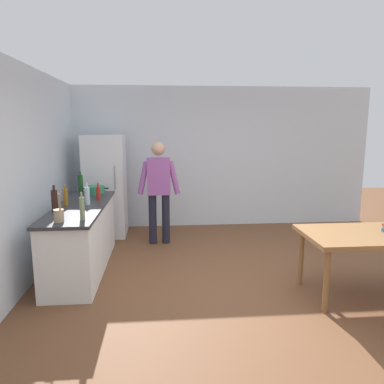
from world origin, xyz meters
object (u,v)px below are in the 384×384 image
Objects in this scene: refrigerator at (105,186)px; bottle_oil_amber at (65,197)px; person at (159,186)px; cooking_pot at (96,190)px; utensil_jar at (59,215)px; bottle_vinegar_tall at (82,208)px; bottle_water_clear at (87,196)px; bottle_wine_dark at (55,201)px; bottle_sauce_red at (98,193)px; bottle_wine_green at (81,183)px; dining_table at (365,239)px.

refrigerator is 1.64m from bottle_oil_amber.
person is 1.63m from bottle_oil_amber.
utensil_jar reaches higher than cooking_pot.
utensil_jar is 1.00× the size of bottle_vinegar_tall.
cooking_pot is at bearing 92.36° from bottle_water_clear.
bottle_sauce_red is at bearing 63.51° from bottle_wine_dark.
bottle_water_clear is 0.88× the size of bottle_wine_green.
bottle_wine_green is at bearing 106.52° from bottle_water_clear.
bottle_oil_amber is at bearing -100.16° from refrigerator.
bottle_wine_dark reaches higher than bottle_water_clear.
bottle_wine_dark is (-0.41, 0.40, 0.01)m from bottle_vinegar_tall.
dining_table is at bearing -30.65° from cooking_pot.
bottle_wine_dark reaches higher than bottle_vinegar_tall.
utensil_jar is 1.33× the size of bottle_sauce_red.
dining_table is 4.37× the size of utensil_jar.
bottle_vinegar_tall is at bearing -85.32° from cooking_pot.
bottle_oil_amber is (-0.24, -0.89, 0.06)m from cooking_pot.
cooking_pot is (-0.04, -0.72, 0.06)m from refrigerator.
person is at bearing 65.22° from bottle_vinegar_tall.
dining_table is at bearing -24.73° from bottle_sauce_red.
utensil_jar is at bearing -100.15° from bottle_sauce_red.
bottle_sauce_red is 0.73m from bottle_wine_green.
utensil_jar is 0.94× the size of bottle_wine_dark.
bottle_wine_green reaches higher than bottle_oil_amber.
bottle_wine_dark is 1.41m from bottle_wine_green.
bottle_water_clear is at bearing 5.34° from bottle_oil_amber.
bottle_water_clear reaches higher than cooking_pot.
bottle_wine_green reaches higher than bottle_vinegar_tall.
dining_table is 3.47m from utensil_jar.
refrigerator is at bearing 149.77° from person.
person is at bearing 137.59° from dining_table.
bottle_wine_green is (-0.38, 0.62, 0.05)m from bottle_sauce_red.
bottle_wine_green reaches higher than bottle_water_clear.
bottle_water_clear is (-0.01, -1.58, 0.13)m from refrigerator.
bottle_wine_green is (-0.29, 0.98, 0.02)m from bottle_water_clear.
bottle_sauce_red is 0.71× the size of bottle_wine_green.
dining_table is 3.50× the size of cooking_pot.
bottle_wine_green reaches higher than cooking_pot.
bottle_sauce_red is at bearing -58.58° from bottle_wine_green.
utensil_jar is at bearing -119.72° from person.
bottle_wine_green is at bearing 94.68° from utensil_jar.
bottle_sauce_red is 0.54m from bottle_oil_amber.
dining_table is 4.37× the size of bottle_vinegar_tall.
utensil_jar is 0.94× the size of bottle_wine_green.
cooking_pot is (-0.99, -0.17, -0.02)m from person.
cooking_pot is 0.51m from bottle_sauce_red.
cooking_pot is 0.92m from bottle_oil_amber.
utensil_jar is (-0.15, -2.47, 0.08)m from refrigerator.
bottle_wine_green is (-0.30, -0.60, 0.15)m from refrigerator.
refrigerator reaches higher than bottle_water_clear.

